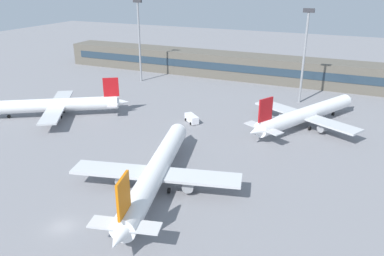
% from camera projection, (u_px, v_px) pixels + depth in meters
% --- Properties ---
extents(ground_plane, '(400.00, 400.00, 0.00)m').
position_uv_depth(ground_plane, '(175.00, 136.00, 94.47)').
color(ground_plane, gray).
extents(terminal_building, '(156.17, 12.13, 9.00)m').
position_uv_depth(terminal_building, '(248.00, 67.00, 146.46)').
color(terminal_building, '#5B564C').
rests_on(terminal_building, ground_plane).
extents(airplane_near, '(31.72, 44.75, 11.21)m').
position_uv_depth(airplane_near, '(157.00, 169.00, 71.25)').
color(airplane_near, white).
rests_on(airplane_near, ground_plane).
extents(airplane_mid, '(37.44, 27.35, 10.47)m').
position_uv_depth(airplane_mid, '(53.00, 105.00, 107.12)').
color(airplane_mid, white).
rests_on(airplane_mid, ground_plane).
extents(airplane_far, '(28.95, 39.95, 10.76)m').
position_uv_depth(airplane_far, '(308.00, 114.00, 100.29)').
color(airplane_far, white).
rests_on(airplane_far, ground_plane).
extents(service_van_white, '(5.19, 4.98, 2.08)m').
position_uv_depth(service_van_white, '(192.00, 119.00, 103.19)').
color(service_van_white, white).
rests_on(service_van_white, ground_plane).
extents(floodlight_tower_west, '(3.20, 0.80, 28.23)m').
position_uv_depth(floodlight_tower_west, '(305.00, 51.00, 114.04)').
color(floodlight_tower_west, gray).
rests_on(floodlight_tower_west, ground_plane).
extents(floodlight_tower_east, '(3.20, 0.80, 29.38)m').
position_uv_depth(floodlight_tower_east, '(139.00, 36.00, 138.55)').
color(floodlight_tower_east, gray).
rests_on(floodlight_tower_east, ground_plane).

